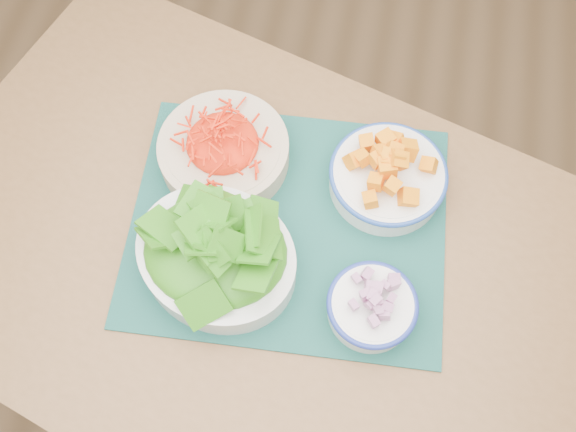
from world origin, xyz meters
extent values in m
cube|color=brown|center=(0.02, 0.24, 0.73)|extent=(1.27, 1.03, 0.04)
cylinder|color=brown|center=(-0.36, 0.68, 0.35)|extent=(0.06, 0.06, 0.71)
cylinder|color=brown|center=(0.58, 0.39, 0.35)|extent=(0.06, 0.06, 0.71)
cube|color=#0C312D|center=(0.06, 0.29, 0.75)|extent=(0.52, 0.43, 0.00)
cylinder|color=#C3B091|center=(-0.06, 0.39, 0.78)|extent=(0.27, 0.27, 0.05)
ellipsoid|color=#FF3411|center=(-0.06, 0.39, 0.82)|extent=(0.19, 0.19, 0.04)
cylinder|color=white|center=(0.20, 0.39, 0.78)|extent=(0.22, 0.22, 0.05)
torus|color=#21449A|center=(0.20, 0.39, 0.80)|extent=(0.19, 0.19, 0.01)
ellipsoid|color=orange|center=(0.20, 0.39, 0.82)|extent=(0.16, 0.16, 0.05)
ellipsoid|color=#19670C|center=(-0.03, 0.21, 0.84)|extent=(0.22, 0.18, 0.07)
cylinder|color=white|center=(0.21, 0.17, 0.78)|extent=(0.13, 0.13, 0.04)
torus|color=navy|center=(0.21, 0.17, 0.79)|extent=(0.13, 0.13, 0.01)
ellipsoid|color=#7A1855|center=(0.21, 0.17, 0.81)|extent=(0.11, 0.11, 0.02)
camera|label=1|loc=(0.14, -0.11, 1.68)|focal=40.00mm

